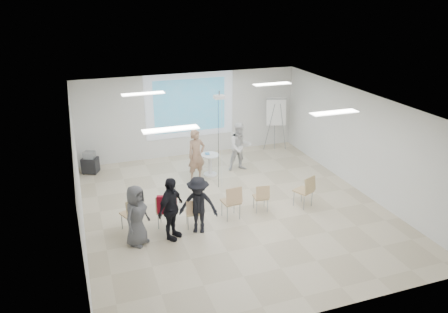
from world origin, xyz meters
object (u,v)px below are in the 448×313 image
object	(u,v)px
flipchart_easel	(276,112)
chair_far_left	(132,212)
laptop	(193,211)
chair_left_inner	(193,211)
player_right	(240,144)
chair_right_inner	(262,196)
chair_center	(232,200)
audience_left	(171,205)
audience_mid	(198,201)
av_cart	(90,163)
chair_left_mid	(165,209)
chair_right_far	(306,189)
pedestal_table	(210,163)
player_left	(196,152)
audience_outer	(136,212)

from	to	relation	value
flipchart_easel	chair_far_left	bearing A→B (deg)	-129.06
laptop	chair_left_inner	bearing A→B (deg)	91.78
player_right	chair_right_inner	xyz separation A→B (m)	(-0.52, -2.95, -0.43)
chair_center	audience_left	size ratio (longest dim) A/B	0.52
audience_mid	av_cart	size ratio (longest dim) A/B	2.28
player_right	chair_left_mid	distance (m)	4.33
chair_center	player_right	bearing A→B (deg)	60.83
flipchart_easel	av_cart	xyz separation A→B (m)	(-6.74, -0.02, -1.12)
av_cart	chair_right_inner	bearing A→B (deg)	-20.73
chair_left_inner	laptop	world-z (taller)	chair_left_inner
audience_left	audience_mid	xyz separation A→B (m)	(0.71, 0.08, -0.07)
chair_far_left	chair_right_far	bearing A→B (deg)	-25.94
chair_right_inner	audience_mid	world-z (taller)	audience_mid
pedestal_table	laptop	size ratio (longest dim) A/B	2.47
player_right	chair_left_mid	size ratio (longest dim) A/B	2.02
player_right	chair_left_inner	distance (m)	4.06
chair_far_left	audience_mid	bearing A→B (deg)	-42.90
chair_far_left	av_cart	distance (m)	4.28
chair_right_far	av_cart	xyz separation A→B (m)	(-5.53, 4.50, -0.21)
chair_center	player_left	bearing A→B (deg)	89.45
chair_center	chair_right_far	world-z (taller)	chair_center
audience_left	laptop	bearing A→B (deg)	-12.39
audience_mid	av_cart	bearing A→B (deg)	140.91
chair_left_mid	audience_mid	world-z (taller)	audience_mid
audience_mid	audience_outer	world-z (taller)	audience_outer
player_left	audience_mid	xyz separation A→B (m)	(-0.83, -3.06, -0.11)
pedestal_table	player_right	size ratio (longest dim) A/B	0.41
player_left	audience_left	distance (m)	3.49
audience_mid	chair_left_mid	bearing A→B (deg)	172.63
chair_center	pedestal_table	bearing A→B (deg)	79.18
flipchart_easel	av_cart	distance (m)	6.83
chair_left_mid	laptop	bearing A→B (deg)	8.12
pedestal_table	av_cart	distance (m)	3.98
chair_right_far	player_left	bearing A→B (deg)	106.69
laptop	player_right	bearing A→B (deg)	-120.79
chair_far_left	audience_left	world-z (taller)	audience_left
audience_mid	player_left	bearing A→B (deg)	99.70
chair_far_left	av_cart	bearing A→B (deg)	78.19
laptop	audience_left	bearing A→B (deg)	39.20
player_left	chair_right_far	world-z (taller)	player_left
chair_left_mid	audience_left	size ratio (longest dim) A/B	0.49
chair_far_left	chair_right_far	distance (m)	4.75
chair_right_inner	audience_mid	xyz separation A→B (m)	(-1.91, -0.44, 0.37)
pedestal_table	flipchart_easel	size ratio (longest dim) A/B	0.37
audience_mid	flipchart_easel	bearing A→B (deg)	72.36
player_left	audience_outer	xyz separation A→B (m)	(-2.36, -3.11, -0.11)
chair_right_far	audience_left	xyz separation A→B (m)	(-3.89, -0.37, 0.36)
av_cart	player_left	bearing A→B (deg)	-3.76
chair_right_far	av_cart	world-z (taller)	chair_right_far
chair_left_mid	laptop	xyz separation A→B (m)	(0.69, -0.16, -0.09)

